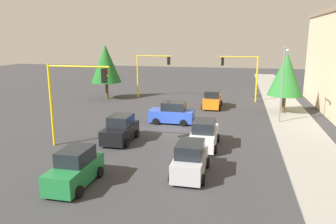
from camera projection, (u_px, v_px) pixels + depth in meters
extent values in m
plane|color=#353538|center=(172.00, 129.00, 27.76)|extent=(120.00, 120.00, 0.00)
cube|color=gray|center=(292.00, 121.00, 30.27)|extent=(80.00, 4.00, 0.15)
cube|color=silver|center=(66.00, 189.00, 16.69)|extent=(2.20, 0.36, 0.01)
cone|color=silver|center=(78.00, 179.00, 17.93)|extent=(0.01, 1.10, 1.10)
cylinder|color=yellow|center=(257.00, 79.00, 38.86)|extent=(0.18, 0.18, 5.56)
cylinder|color=yellow|center=(239.00, 57.00, 38.75)|extent=(0.12, 4.50, 0.12)
cube|color=black|center=(223.00, 61.00, 39.28)|extent=(0.36, 0.32, 0.96)
sphere|color=red|center=(221.00, 59.00, 39.25)|extent=(0.18, 0.18, 0.18)
sphere|color=yellow|center=(221.00, 61.00, 39.32)|extent=(0.18, 0.18, 0.18)
sphere|color=green|center=(221.00, 64.00, 39.38)|extent=(0.18, 0.18, 0.18)
cylinder|color=yellow|center=(138.00, 76.00, 42.04)|extent=(0.18, 0.18, 5.54)
cylinder|color=yellow|center=(154.00, 56.00, 40.98)|extent=(0.12, 4.50, 0.12)
cube|color=black|center=(169.00, 61.00, 40.71)|extent=(0.36, 0.32, 0.96)
sphere|color=red|center=(170.00, 58.00, 40.60)|extent=(0.18, 0.18, 0.18)
sphere|color=yellow|center=(170.00, 61.00, 40.67)|extent=(0.18, 0.18, 0.18)
sphere|color=green|center=(170.00, 63.00, 40.73)|extent=(0.18, 0.18, 0.18)
cylinder|color=yellow|center=(51.00, 105.00, 22.97)|extent=(0.18, 0.18, 5.90)
cylinder|color=yellow|center=(78.00, 66.00, 21.87)|extent=(0.12, 4.50, 0.12)
cube|color=black|center=(104.00, 76.00, 21.60)|extent=(0.36, 0.32, 0.96)
sphere|color=red|center=(107.00, 71.00, 21.49)|extent=(0.18, 0.18, 0.18)
sphere|color=yellow|center=(107.00, 76.00, 21.56)|extent=(0.18, 0.18, 0.18)
sphere|color=green|center=(107.00, 80.00, 21.63)|extent=(0.18, 0.18, 0.18)
cylinder|color=slate|center=(282.00, 85.00, 28.83)|extent=(0.14, 0.14, 7.00)
cylinder|color=slate|center=(286.00, 48.00, 27.23)|extent=(1.80, 0.10, 0.10)
ellipsoid|color=silver|center=(288.00, 50.00, 26.41)|extent=(0.56, 0.28, 0.20)
cylinder|color=brown|center=(284.00, 104.00, 33.01)|extent=(0.36, 0.36, 2.15)
cone|color=#28752D|center=(286.00, 74.00, 32.33)|extent=(3.44, 3.44, 4.31)
cylinder|color=brown|center=(107.00, 90.00, 41.24)|extent=(0.36, 0.36, 2.34)
cone|color=#1E6023|center=(106.00, 64.00, 40.49)|extent=(3.75, 3.75, 4.68)
cube|color=blue|center=(171.00, 116.00, 29.60)|extent=(1.76, 4.03, 1.05)
cube|color=black|center=(174.00, 106.00, 29.35)|extent=(1.55, 2.10, 0.76)
cylinder|color=black|center=(156.00, 121.00, 29.06)|extent=(0.20, 0.60, 0.60)
cylinder|color=black|center=(161.00, 117.00, 30.84)|extent=(0.20, 0.60, 0.60)
cylinder|color=black|center=(183.00, 123.00, 28.53)|extent=(0.20, 0.60, 0.60)
cylinder|color=black|center=(187.00, 118.00, 30.31)|extent=(0.20, 0.60, 0.60)
cube|color=orange|center=(212.00, 101.00, 36.15)|extent=(4.17, 1.73, 1.05)
cube|color=black|center=(212.00, 94.00, 35.74)|extent=(2.17, 1.52, 0.76)
cylinder|color=black|center=(205.00, 102.00, 37.66)|extent=(0.60, 0.20, 0.60)
cylinder|color=black|center=(221.00, 103.00, 37.27)|extent=(0.60, 0.20, 0.60)
cylinder|color=black|center=(203.00, 107.00, 35.20)|extent=(0.60, 0.20, 0.60)
cylinder|color=black|center=(220.00, 108.00, 34.81)|extent=(0.60, 0.20, 0.60)
cube|color=#B2B5BA|center=(190.00, 163.00, 18.41)|extent=(3.94, 1.63, 1.05)
cube|color=black|center=(190.00, 149.00, 18.02)|extent=(2.05, 1.43, 0.76)
cylinder|color=black|center=(179.00, 160.00, 19.85)|extent=(0.60, 0.20, 0.60)
cylinder|color=black|center=(208.00, 163.00, 19.47)|extent=(0.60, 0.20, 0.60)
cylinder|color=black|center=(171.00, 177.00, 17.52)|extent=(0.60, 0.20, 0.60)
cylinder|color=black|center=(203.00, 180.00, 17.15)|extent=(0.60, 0.20, 0.60)
cube|color=#1E7238|center=(75.00, 173.00, 17.06)|extent=(3.93, 1.61, 1.05)
cube|color=black|center=(76.00, 155.00, 17.04)|extent=(2.04, 1.41, 0.76)
cylinder|color=black|center=(79.00, 192.00, 15.80)|extent=(0.60, 0.20, 0.60)
cylinder|color=black|center=(48.00, 188.00, 16.17)|extent=(0.60, 0.20, 0.60)
cylinder|color=black|center=(100.00, 172.00, 18.12)|extent=(0.60, 0.20, 0.60)
cylinder|color=black|center=(72.00, 169.00, 18.49)|extent=(0.60, 0.20, 0.60)
cube|color=black|center=(120.00, 132.00, 24.34)|extent=(3.88, 1.77, 1.05)
cube|color=black|center=(121.00, 120.00, 24.32)|extent=(2.02, 1.55, 0.76)
cylinder|color=black|center=(127.00, 143.00, 23.08)|extent=(0.60, 0.20, 0.60)
cylinder|color=black|center=(102.00, 141.00, 23.48)|extent=(0.60, 0.20, 0.60)
cylinder|color=black|center=(137.00, 134.00, 25.37)|extent=(0.60, 0.20, 0.60)
cylinder|color=black|center=(115.00, 132.00, 25.77)|extent=(0.60, 0.20, 0.60)
cube|color=white|center=(204.00, 137.00, 23.16)|extent=(4.18, 1.69, 1.05)
cube|color=black|center=(204.00, 126.00, 22.75)|extent=(2.17, 1.49, 0.76)
cylinder|color=black|center=(194.00, 136.00, 24.67)|extent=(0.60, 0.20, 0.60)
cylinder|color=black|center=(218.00, 138.00, 24.28)|extent=(0.60, 0.20, 0.60)
cylinder|color=black|center=(189.00, 147.00, 22.20)|extent=(0.60, 0.20, 0.60)
cylinder|color=black|center=(215.00, 149.00, 21.82)|extent=(0.60, 0.20, 0.60)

